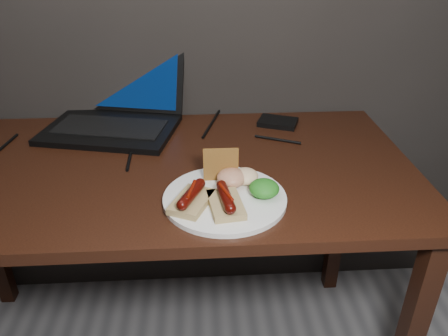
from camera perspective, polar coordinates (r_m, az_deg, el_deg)
desk at (r=1.23m, az=-9.10°, el=-3.25°), size 1.40×0.70×0.75m
laptop at (r=1.43m, az=-13.92°, el=7.45°), size 0.46×0.43×0.25m
hard_drive at (r=1.42m, az=7.05°, el=5.97°), size 0.14×0.12×0.02m
desk_cables at (r=1.31m, az=-9.55°, el=3.58°), size 0.88×0.40×0.01m
plate at (r=1.01m, az=0.10°, el=-3.99°), size 0.31×0.31×0.01m
bread_sausage_left at (r=0.97m, az=-4.25°, el=-3.96°), size 0.11×0.13×0.04m
bread_sausage_center at (r=0.96m, az=0.24°, el=-4.35°), size 0.09×0.12×0.04m
crispbread at (r=1.05m, az=-0.42°, el=0.46°), size 0.09×0.01×0.08m
salad_greens at (r=1.01m, az=5.27°, el=-2.67°), size 0.07×0.07×0.04m
salsa_mound at (r=1.04m, az=1.02°, el=-1.27°), size 0.07×0.07×0.04m
coleslaw_mound at (r=1.05m, az=2.79°, el=-1.08°), size 0.06×0.06×0.04m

